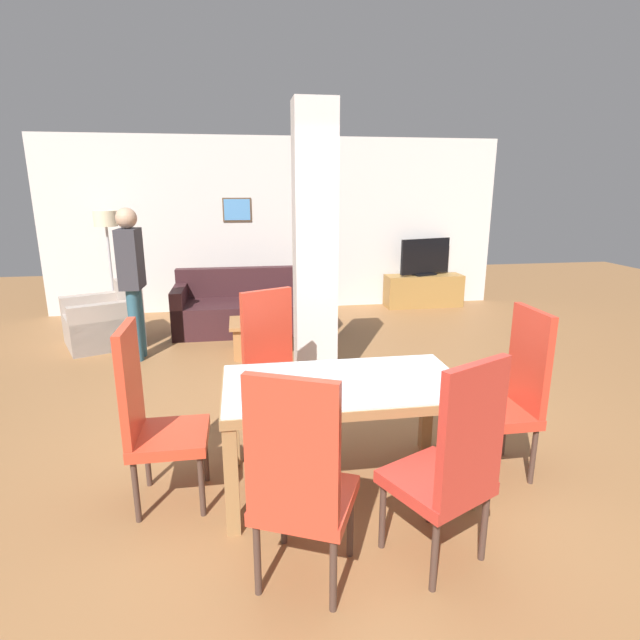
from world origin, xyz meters
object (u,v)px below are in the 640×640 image
Objects in this scene: armchair at (106,323)px; bottle at (267,313)px; dining_table at (343,404)px; dining_chair_near_left at (300,481)px; standing_person at (132,274)px; dining_chair_near_right at (451,462)px; floor_lamp at (107,229)px; tv_screen at (425,257)px; sofa at (252,309)px; coffee_table at (257,337)px; dining_chair_head_right at (511,390)px; dining_chair_head_left at (152,414)px; tv_stand at (423,291)px; dining_chair_far_left at (274,362)px.

bottle is at bearing -133.27° from armchair.
bottle is at bearing 96.81° from dining_table.
dining_chair_near_left is 0.68× the size of standing_person.
dining_chair_near_right is 0.72× the size of floor_lamp.
dining_chair_near_right is 6.03m from tv_screen.
sofa is 1.11m from coffee_table.
bottle is at bearing 28.17° from dining_chair_head_right.
dining_chair_near_right is at bearing -76.84° from coffee_table.
tv_screen is (2.76, 5.73, 0.21)m from dining_chair_near_left.
armchair is (-1.85, -0.42, -0.01)m from sofa.
floor_lamp is at bearing 91.89° from dining_chair_near_right.
floor_lamp is (-2.12, 5.57, 0.75)m from dining_chair_near_left.
standing_person is (-0.64, 2.89, 0.40)m from dining_chair_head_left.
tv_stand reaches higher than coffee_table.
tv_screen is at bearing 143.81° from dining_chair_head_left.
tv_screen is at bearing 37.31° from bottle.
dining_table is 1.32× the size of dining_chair_far_left.
floor_lamp is (-3.68, 4.72, 0.75)m from dining_chair_head_right.
dining_chair_head_right is at bearing 60.05° from tv_screen.
sofa is 3.07m from tv_screen.
dining_chair_head_left reaches higher than sofa.
tv_screen is (2.38, 4.88, 0.23)m from dining_table.
tv_stand is 0.56m from tv_screen.
bottle is at bearing 113.67° from dining_chair_near_left.
tv_screen is 4.91m from floor_lamp.
standing_person is (-3.01, 2.89, 0.40)m from dining_chair_head_right.
sofa reaches higher than armchair.
coffee_table is (-0.07, 2.01, -0.40)m from dining_chair_far_left.
dining_chair_head_left is 1.06× the size of armchair.
dining_chair_far_left is at bearing 39.67° from tv_screen.
dining_chair_near_right is at bearing 90.18° from dining_chair_far_left.
dining_chair_near_left is at bearing 43.50° from dining_chair_head_left.
coffee_table is at bearing 99.26° from dining_table.
dining_chair_far_left is 1.82× the size of coffee_table.
standing_person is (-4.21, -1.99, 0.18)m from tv_screen.
dining_chair_head_right is at bearing 0.00° from dining_table.
sofa is 1.90× the size of armchair.
bottle is at bearing -142.69° from tv_stand.
tv_stand is at bearing -97.80° from armchair.
tv_stand is at bearing 1.85° from floor_lamp.
tv_screen is at bearing -161.72° from sofa.
armchair is (-3.51, 3.52, -0.33)m from dining_chair_head_right.
armchair is at bearing 123.61° from dining_table.
armchair reaches higher than tv_stand.
dining_chair_near_left is at bearing 64.67° from dining_chair_far_left.
dining_chair_near_right is 1.00× the size of dining_chair_head_left.
coffee_table is (-0.85, 3.64, -0.40)m from dining_chair_near_right.
tv_screen is at bearing 1.85° from floor_lamp.
dining_chair_near_right is 0.56× the size of sofa.
dining_table is 1.32× the size of dining_chair_head_right.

